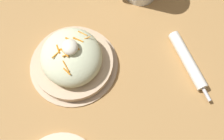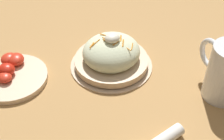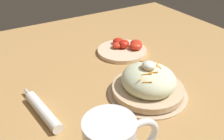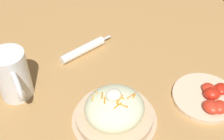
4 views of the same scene
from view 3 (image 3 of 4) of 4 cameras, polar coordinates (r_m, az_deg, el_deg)
name	(u,v)px [view 3 (image 3 of 4)]	position (r m, az deg, el deg)	size (l,w,h in m)	color
ground_plane	(119,101)	(0.72, 1.61, -7.11)	(1.43, 1.43, 0.00)	#B2844C
salad_plate	(148,84)	(0.73, 8.21, -3.07)	(0.23, 0.23, 0.11)	#D1B28E
napkin_roll	(43,111)	(0.69, -15.42, -8.93)	(0.20, 0.05, 0.03)	white
tomato_plate	(124,49)	(0.97, 2.70, 4.85)	(0.19, 0.19, 0.05)	beige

